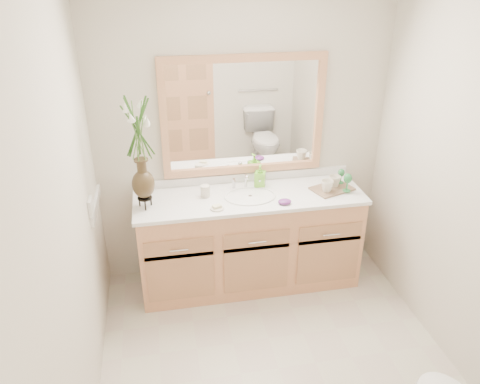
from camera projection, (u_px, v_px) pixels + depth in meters
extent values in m
plane|color=beige|center=(279.00, 368.00, 3.22)|extent=(2.60, 2.60, 0.00)
cube|color=beige|center=(243.00, 140.00, 3.83)|extent=(2.40, 0.02, 2.40)
cube|color=beige|center=(68.00, 237.00, 2.48)|extent=(0.02, 2.60, 2.40)
cube|color=beige|center=(474.00, 199.00, 2.88)|extent=(0.02, 2.60, 2.40)
cube|color=tan|center=(249.00, 241.00, 3.93)|extent=(1.80, 0.55, 0.80)
cube|color=white|center=(250.00, 197.00, 3.75)|extent=(1.84, 0.57, 0.03)
ellipsoid|color=white|center=(250.00, 203.00, 3.75)|extent=(0.38, 0.30, 0.12)
cylinder|color=silver|center=(246.00, 181.00, 3.86)|extent=(0.02, 0.02, 0.11)
cylinder|color=silver|center=(234.00, 183.00, 3.85)|extent=(0.02, 0.02, 0.08)
cylinder|color=silver|center=(258.00, 182.00, 3.88)|extent=(0.02, 0.02, 0.08)
cube|color=white|center=(243.00, 116.00, 3.72)|extent=(1.20, 0.01, 0.85)
cube|color=tan|center=(244.00, 58.00, 3.51)|extent=(1.32, 0.04, 0.06)
cube|color=tan|center=(243.00, 169.00, 3.91)|extent=(1.32, 0.04, 0.06)
cube|color=tan|center=(164.00, 121.00, 3.61)|extent=(0.06, 0.04, 0.85)
cube|color=tan|center=(319.00, 112.00, 3.82)|extent=(0.06, 0.04, 0.85)
cube|color=white|center=(91.00, 206.00, 3.26)|extent=(0.02, 0.12, 0.12)
cylinder|color=black|center=(145.00, 198.00, 3.53)|extent=(0.11, 0.11, 0.01)
ellipsoid|color=#322516|center=(143.00, 184.00, 3.48)|extent=(0.17, 0.17, 0.22)
cylinder|color=#322516|center=(142.00, 167.00, 3.41)|extent=(0.07, 0.07, 0.10)
cylinder|color=#4C7A33|center=(138.00, 133.00, 3.30)|extent=(0.06, 0.06, 0.40)
cylinder|color=beige|center=(205.00, 191.00, 3.70)|extent=(0.07, 0.07, 0.10)
cylinder|color=beige|center=(217.00, 208.00, 3.53)|extent=(0.10, 0.10, 0.01)
cube|color=beige|center=(217.00, 206.00, 3.53)|extent=(0.07, 0.06, 0.02)
imported|color=#6EC62E|center=(260.00, 177.00, 3.85)|extent=(0.10, 0.10, 0.17)
ellipsoid|color=#642672|center=(285.00, 202.00, 3.60)|extent=(0.12, 0.10, 0.04)
cube|color=brown|center=(332.00, 189.00, 3.83)|extent=(0.38, 0.31, 0.02)
imported|color=beige|center=(327.00, 186.00, 3.75)|extent=(0.11, 0.11, 0.10)
imported|color=beige|center=(335.00, 181.00, 3.83)|extent=(0.12, 0.12, 0.10)
cylinder|color=#27753A|center=(346.00, 191.00, 3.77)|extent=(0.06, 0.06, 0.01)
cylinder|color=#27753A|center=(347.00, 185.00, 3.75)|extent=(0.01, 0.01, 0.10)
ellipsoid|color=#27753A|center=(348.00, 178.00, 3.73)|extent=(0.07, 0.07, 0.08)
cylinder|color=#27753A|center=(340.00, 183.00, 3.91)|extent=(0.05, 0.05, 0.01)
cylinder|color=#27753A|center=(341.00, 178.00, 3.89)|extent=(0.01, 0.01, 0.08)
ellipsoid|color=#27753A|center=(341.00, 173.00, 3.87)|extent=(0.06, 0.06, 0.07)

